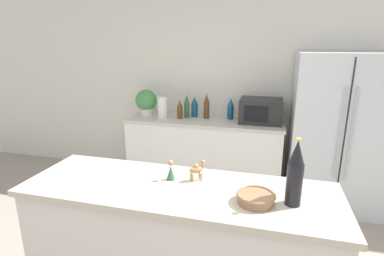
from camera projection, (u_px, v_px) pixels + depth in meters
The scene contains 15 objects.
wall_back at pixel (241, 85), 3.77m from camera, with size 8.00×0.06×2.55m.
back_counter at pixel (204, 153), 3.79m from camera, with size 1.90×0.63×0.88m.
refrigerator at pixel (337, 132), 3.25m from camera, with size 0.95×0.73×1.69m.
potted_plant at pixel (146, 101), 3.82m from camera, with size 0.27×0.27×0.33m.
paper_towel_roll at pixel (163, 108), 3.70m from camera, with size 0.12×0.12×0.26m.
microwave at pixel (261, 111), 3.48m from camera, with size 0.48×0.37×0.28m.
back_bottle_0 at pixel (207, 106), 3.67m from camera, with size 0.07×0.07×0.32m.
back_bottle_1 at pixel (187, 106), 3.72m from camera, with size 0.06×0.06×0.29m.
back_bottle_2 at pixel (195, 107), 3.76m from camera, with size 0.08×0.08×0.26m.
back_bottle_3 at pixel (180, 109), 3.67m from camera, with size 0.07×0.07×0.24m.
back_bottle_4 at pixel (231, 109), 3.65m from camera, with size 0.08×0.08×0.27m.
wine_bottle at pixel (295, 174), 1.46m from camera, with size 0.08×0.08×0.35m.
fruit_bowl at pixel (256, 197), 1.51m from camera, with size 0.20×0.20×0.05m.
camel_figurine at pixel (197, 169), 1.75m from camera, with size 0.09×0.09×0.12m.
wise_man_figurine_blue at pixel (171, 171), 1.76m from camera, with size 0.05×0.05×0.12m.
Camera 1 is at (0.37, -1.08, 1.77)m, focal length 28.00 mm.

